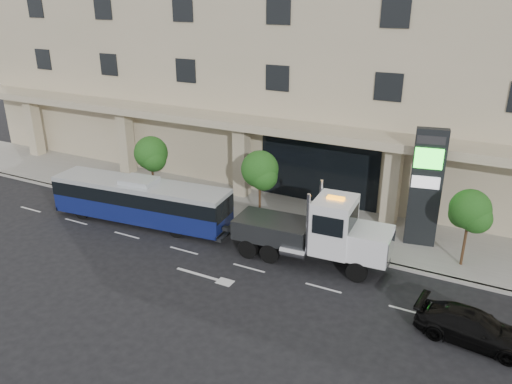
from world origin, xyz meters
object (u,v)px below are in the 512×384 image
tow_truck (318,232)px  black_sedan (473,327)px  city_bus (141,200)px  signage_pylon (426,187)px

tow_truck → black_sedan: size_ratio=2.04×
city_bus → signage_pylon: signage_pylon is taller
signage_pylon → city_bus: bearing=-173.9°
city_bus → black_sedan: city_bus is taller
city_bus → black_sedan: 19.17m
city_bus → tow_truck: bearing=-4.1°
city_bus → signage_pylon: bearing=11.0°
city_bus → black_sedan: size_ratio=2.54×
signage_pylon → black_sedan: bearing=-75.5°
black_sedan → signage_pylon: size_ratio=0.69×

